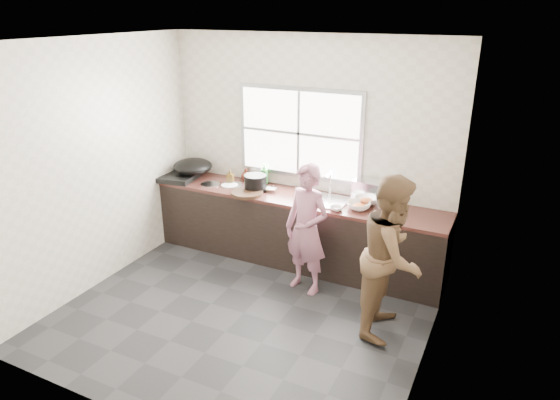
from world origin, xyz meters
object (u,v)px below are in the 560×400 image
at_px(black_pot, 255,183).
at_px(pot_lid_right, 233,185).
at_px(bowl_mince, 256,188).
at_px(bottle_green, 264,174).
at_px(bottle_brown_short, 246,175).
at_px(pot_lid_left, 210,184).
at_px(bowl_held, 336,208).
at_px(wok, 193,166).
at_px(bowl_crabs, 359,206).
at_px(plate_food, 230,185).
at_px(person_side, 392,256).
at_px(glass_jar, 247,177).
at_px(burner, 178,177).
at_px(woman, 307,233).
at_px(dish_rack, 371,192).
at_px(cutting_board, 247,193).
at_px(bottle_brown_tall, 230,177).

xyz_separation_m(black_pot, pot_lid_right, (-0.34, 0.04, -0.09)).
height_order(bowl_mince, pot_lid_right, bowl_mince).
distance_m(bottle_green, bottle_brown_short, 0.27).
distance_m(bowl_mince, pot_lid_left, 0.63).
distance_m(bowl_held, wok, 2.10).
distance_m(bowl_mince, bowl_crabs, 1.31).
bearing_deg(pot_lid_left, bottle_green, 29.45).
xyz_separation_m(bottle_green, pot_lid_left, (-0.60, -0.34, -0.13)).
xyz_separation_m(bowl_mince, plate_food, (-0.38, -0.01, -0.02)).
bearing_deg(pot_lid_left, wok, 158.64).
bearing_deg(bowl_held, bottle_green, 158.75).
distance_m(person_side, bottle_brown_short, 2.47).
bearing_deg(wok, glass_jar, 15.77).
bearing_deg(black_pot, plate_food, -179.93).
distance_m(bottle_green, pot_lid_left, 0.70).
relative_size(bowl_held, bottle_green, 0.68).
height_order(bottle_brown_short, pot_lid_left, bottle_brown_short).
bearing_deg(burner, pot_lid_right, 9.06).
distance_m(person_side, wok, 3.03).
bearing_deg(pot_lid_right, bowl_mince, -4.33).
bearing_deg(woman, pot_lid_right, 170.45).
xyz_separation_m(plate_food, wok, (-0.60, 0.08, 0.15)).
relative_size(person_side, dish_rack, 4.30).
xyz_separation_m(cutting_board, bowl_crabs, (1.35, 0.15, 0.01)).
bearing_deg(dish_rack, bowl_mince, -163.84).
distance_m(plate_food, bottle_brown_short, 0.29).
bearing_deg(wok, dish_rack, 3.09).
relative_size(plate_food, bottle_brown_short, 1.36).
xyz_separation_m(woman, person_side, (1.01, -0.32, 0.11)).
bearing_deg(person_side, bottle_brown_short, 61.79).
distance_m(woman, cutting_board, 1.01).
relative_size(bowl_crabs, black_pot, 0.78).
height_order(cutting_board, burner, burner).
distance_m(black_pot, bottle_brown_short, 0.40).
height_order(bowl_held, black_pot, black_pot).
relative_size(woman, dish_rack, 3.70).
distance_m(black_pot, pot_lid_left, 0.63).
relative_size(black_pot, plate_food, 1.30).
relative_size(woman, pot_lid_right, 5.25).
distance_m(cutting_board, dish_rack, 1.46).
bearing_deg(bowl_held, black_pot, 171.46).
relative_size(person_side, pot_lid_left, 6.44).
bearing_deg(wok, bowl_held, -6.61).
bearing_deg(bowl_mince, pot_lid_left, -173.19).
bearing_deg(bowl_mince, bottle_green, 96.19).
distance_m(black_pot, glass_jar, 0.39).
xyz_separation_m(cutting_board, wok, (-0.95, 0.24, 0.14)).
height_order(person_side, cutting_board, person_side).
bearing_deg(bottle_brown_short, bowl_crabs, -10.34).
bearing_deg(black_pot, bottle_brown_tall, 166.46).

